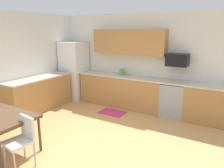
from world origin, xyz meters
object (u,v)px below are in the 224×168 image
object	(u,v)px
kettle	(122,72)
microwave	(177,60)
refrigerator	(74,71)
oven_range	(174,99)
chair_near_table	(22,138)

from	to	relation	value
kettle	microwave	bearing A→B (deg)	1.81
refrigerator	kettle	xyz separation A→B (m)	(1.71, 0.13, 0.09)
refrigerator	kettle	world-z (taller)	refrigerator
refrigerator	oven_range	bearing A→B (deg)	1.39
oven_range	chair_near_table	bearing A→B (deg)	-113.42
microwave	oven_range	bearing A→B (deg)	-90.00
oven_range	microwave	world-z (taller)	microwave
refrigerator	chair_near_table	size ratio (longest dim) A/B	2.19
microwave	kettle	bearing A→B (deg)	-178.19
chair_near_table	refrigerator	bearing A→B (deg)	117.47
refrigerator	oven_range	size ratio (longest dim) A/B	2.05
oven_range	microwave	bearing A→B (deg)	90.00
chair_near_table	kettle	bearing A→B (deg)	91.08
chair_near_table	oven_range	bearing A→B (deg)	66.58
microwave	kettle	world-z (taller)	microwave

